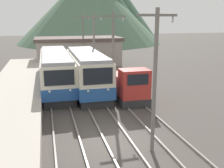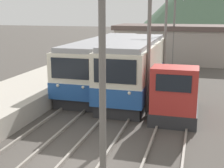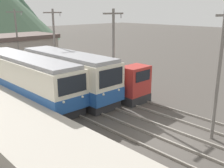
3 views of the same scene
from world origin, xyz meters
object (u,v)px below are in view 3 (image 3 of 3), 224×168
(commuter_train_center, at_px, (68,77))
(catenary_mast_far, at_px, (55,44))
(commuter_train_left, at_px, (27,79))
(catenary_mast_mid, at_px, (113,54))
(catenary_mast_near, at_px, (219,72))
(shunting_locomotive, at_px, (122,84))
(catenary_mast_distant, at_px, (17,38))

(commuter_train_center, distance_m, catenary_mast_far, 4.99)
(commuter_train_left, bearing_deg, catenary_mast_far, 27.67)
(commuter_train_left, xyz_separation_m, catenary_mast_far, (4.31, 2.26, 2.32))
(commuter_train_center, height_order, catenary_mast_far, catenary_mast_far)
(commuter_train_center, bearing_deg, catenary_mast_far, 70.24)
(catenary_mast_mid, relative_size, catenary_mast_far, 1.00)
(catenary_mast_near, xyz_separation_m, catenary_mast_mid, (0.00, 8.26, 0.00))
(shunting_locomotive, distance_m, catenary_mast_mid, 3.22)
(commuter_train_center, distance_m, catenary_mast_distant, 12.75)
(catenary_mast_mid, bearing_deg, shunting_locomotive, 18.05)
(catenary_mast_mid, bearing_deg, catenary_mast_distant, 90.00)
(catenary_mast_mid, xyz_separation_m, catenary_mast_distant, (0.00, 16.53, 0.00))
(commuter_train_left, bearing_deg, catenary_mast_distant, 67.74)
(catenary_mast_mid, distance_m, catenary_mast_distant, 16.53)
(shunting_locomotive, height_order, catenary_mast_near, catenary_mast_near)
(catenary_mast_near, distance_m, catenary_mast_mid, 8.26)
(commuter_train_left, distance_m, commuter_train_center, 3.41)
(commuter_train_left, distance_m, catenary_mast_distant, 11.60)
(commuter_train_center, bearing_deg, catenary_mast_distant, 83.10)
(shunting_locomotive, distance_m, catenary_mast_far, 8.40)
(commuter_train_center, distance_m, shunting_locomotive, 4.71)
(shunting_locomotive, bearing_deg, catenary_mast_mid, -161.95)
(commuter_train_left, relative_size, shunting_locomotive, 2.61)
(commuter_train_left, xyz_separation_m, catenary_mast_distant, (4.31, 10.52, 2.32))
(commuter_train_left, height_order, shunting_locomotive, commuter_train_left)
(shunting_locomotive, xyz_separation_m, catenary_mast_distant, (-1.49, 16.04, 2.81))
(catenary_mast_near, relative_size, catenary_mast_distant, 1.00)
(commuter_train_center, xyz_separation_m, catenary_mast_distant, (1.51, 12.46, 2.24))
(commuter_train_center, height_order, catenary_mast_distant, catenary_mast_distant)
(catenary_mast_far, bearing_deg, catenary_mast_distant, 90.00)
(catenary_mast_distant, bearing_deg, catenary_mast_mid, -90.00)
(shunting_locomotive, relative_size, catenary_mast_near, 0.69)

